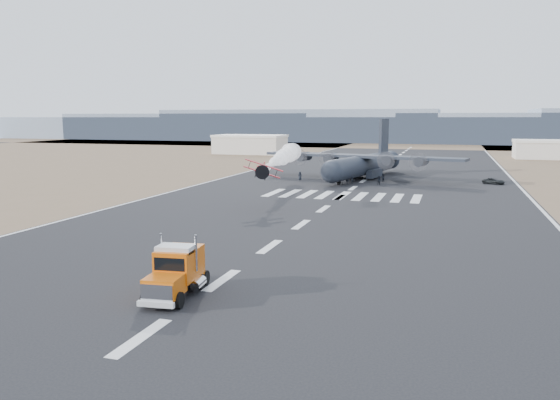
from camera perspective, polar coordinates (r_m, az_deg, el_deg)
The scene contains 23 objects.
ground at distance 44.23m, azimuth -6.08°, elevation -8.34°, with size 500.00×500.00×0.00m, color black.
scrub_far at distance 269.57m, azimuth 13.89°, elevation 5.64°, with size 500.00×80.00×0.00m, color brown.
runway_markings at distance 101.01m, azimuth 7.61°, elevation 1.23°, with size 60.00×260.00×0.01m, color silver, non-canonical shape.
ridge_seg_a at distance 366.39m, azimuth -18.04°, elevation 7.21°, with size 150.00×50.00×13.00m, color gray.
ridge_seg_b at distance 333.00m, azimuth -8.81°, elevation 7.60°, with size 150.00×50.00×15.00m, color gray.
ridge_seg_c at distance 309.82m, azimuth 2.13°, elevation 7.81°, with size 150.00×50.00×17.00m, color gray.
ridge_seg_d at distance 299.28m, azimuth 14.31°, elevation 7.14°, with size 150.00×50.00×13.00m, color gray.
ridge_seg_e at distance 302.60m, azimuth 26.78°, elevation 6.69°, with size 150.00×50.00×15.00m, color gray.
hangar_left at distance 196.50m, azimuth -3.14°, elevation 5.85°, with size 24.50×14.50×6.70m.
hangar_right at distance 191.19m, azimuth 26.25°, elevation 4.79°, with size 20.50×12.50×5.90m.
semi_truck at distance 40.71m, azimuth -10.74°, elevation -7.26°, with size 3.48×8.45×3.73m.
aerobatic_biplane at distance 76.91m, azimuth -1.87°, elevation 3.22°, with size 5.40×5.12×2.97m.
smoke_trail at distance 104.40m, azimuth 0.77°, elevation 4.79°, with size 7.39×34.07×3.51m.
transport_aircraft at distance 117.59m, azimuth 8.76°, elevation 3.83°, with size 43.21×35.35×12.55m.
support_vehicle at distance 114.27m, azimuth 21.43°, elevation 1.86°, with size 1.94×4.21×1.17m, color black.
crew_a at distance 108.35m, azimuth 7.58°, elevation 2.18°, with size 0.62×0.51×1.70m, color black.
crew_b at distance 107.07m, azimuth 10.34°, elevation 2.03°, with size 0.81×0.50×1.67m, color black.
crew_c at distance 114.81m, azimuth 4.60°, elevation 2.63°, with size 1.19×0.55×1.85m, color black.
crew_d at distance 113.38m, azimuth 7.33°, elevation 2.51°, with size 1.10×0.56×1.87m, color black.
crew_e at distance 113.45m, azimuth 2.10°, elevation 2.55°, with size 0.86×0.53×1.76m, color black.
crew_f at distance 113.80m, azimuth 7.86°, elevation 2.52°, with size 1.71×0.55×1.84m, color black.
crew_g at distance 107.45m, azimuth 7.06°, elevation 2.19°, with size 0.69×0.56×1.88m, color black.
crew_h at distance 112.85m, azimuth 10.67°, elevation 2.34°, with size 0.78×0.48×1.61m, color black.
Camera 1 is at (17.05, -38.73, 12.87)m, focal length 35.00 mm.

